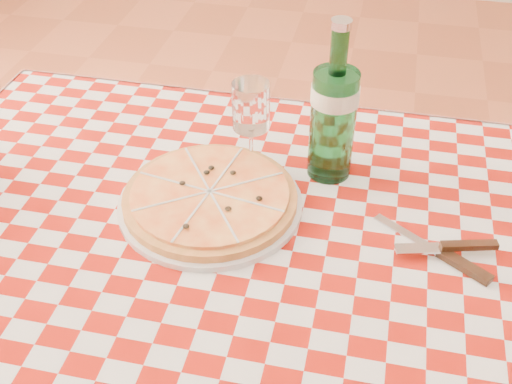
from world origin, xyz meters
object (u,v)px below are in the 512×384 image
(dining_table, at_px, (260,288))
(wine_glass, at_px, (251,126))
(pizza_plate, at_px, (210,197))
(water_bottle, at_px, (334,102))

(dining_table, distance_m, wine_glass, 0.29)
(dining_table, bearing_deg, pizza_plate, 143.00)
(pizza_plate, bearing_deg, wine_glass, 72.77)
(dining_table, relative_size, water_bottle, 4.09)
(wine_glass, bearing_deg, pizza_plate, -107.23)
(pizza_plate, distance_m, water_bottle, 0.26)
(pizza_plate, height_order, water_bottle, water_bottle)
(dining_table, distance_m, pizza_plate, 0.18)
(water_bottle, bearing_deg, pizza_plate, -142.77)
(dining_table, xyz_separation_m, water_bottle, (0.08, 0.22, 0.25))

